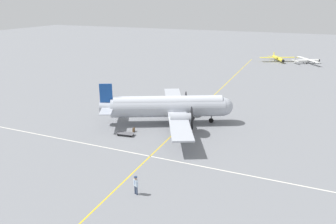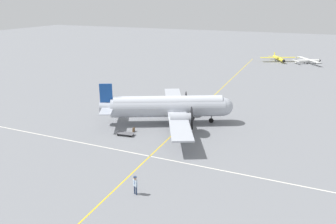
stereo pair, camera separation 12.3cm
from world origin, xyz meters
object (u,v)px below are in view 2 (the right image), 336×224
baggage_cart (125,133)px  light_aircraft_distant (279,59)px  suitcase_near_door (134,130)px  light_aircraft_taxiing (308,61)px  airliner_main (171,106)px  crew_foreground (135,183)px

baggage_cart → light_aircraft_distant: bearing=70.4°
suitcase_near_door → light_aircraft_distant: size_ratio=0.06×
light_aircraft_distant → suitcase_near_door: bearing=-37.6°
light_aircraft_distant → baggage_cart: bearing=-37.6°
baggage_cart → light_aircraft_taxiing: bearing=64.0°
airliner_main → crew_foreground: bearing=-103.2°
baggage_cart → light_aircraft_taxiing: light_aircraft_taxiing is taller
light_aircraft_taxiing → baggage_cart: bearing=-139.0°
suitcase_near_door → light_aircraft_taxiing: size_ratio=0.06×
light_aircraft_taxiing → crew_foreground: bearing=-130.7°
crew_foreground → suitcase_near_door: crew_foreground is taller
suitcase_near_door → baggage_cart: size_ratio=0.25×
crew_foreground → light_aircraft_taxiing: (76.36, -13.30, -0.32)m
airliner_main → light_aircraft_taxiing: 60.78m
airliner_main → light_aircraft_taxiing: size_ratio=2.25×
airliner_main → baggage_cart: bearing=-146.7°
baggage_cart → light_aircraft_taxiing: (64.68, -21.17, 0.55)m
baggage_cart → light_aircraft_taxiing: size_ratio=0.25×
light_aircraft_distant → light_aircraft_taxiing: bearing=62.4°
suitcase_near_door → light_aircraft_taxiing: (63.14, -20.75, 0.55)m
crew_foreground → light_aircraft_distant: bearing=-71.7°
airliner_main → crew_foreground: size_ratio=11.68×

